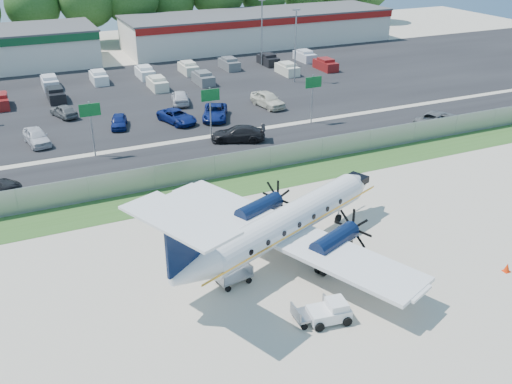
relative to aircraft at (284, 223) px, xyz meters
name	(u,v)px	position (x,y,z in m)	size (l,w,h in m)	color
ground	(296,264)	(0.23, -1.31, -2.27)	(170.00, 170.00, 0.00)	beige
grass_verge	(224,188)	(0.23, 10.69, -2.26)	(170.00, 4.00, 0.02)	#2D561E
access_road	(195,157)	(0.23, 17.69, -2.25)	(170.00, 8.00, 0.02)	black
parking_lot	(138,96)	(0.23, 38.69, -2.25)	(170.00, 32.00, 0.02)	black
perimeter_fence	(215,167)	(0.23, 12.69, -1.26)	(120.00, 0.06, 1.99)	gray
building_east	(259,28)	(26.23, 60.67, 0.37)	(44.40, 12.40, 5.24)	silver
sign_left	(91,117)	(-7.77, 21.60, 1.35)	(1.80, 0.26, 5.00)	gray
sign_mid	(210,102)	(3.23, 21.60, 1.35)	(1.80, 0.26, 5.00)	gray
sign_right	(313,89)	(14.23, 21.60, 1.35)	(1.80, 0.26, 5.00)	gray
light_pole_ne	(296,41)	(20.23, 36.69, 2.97)	(0.90, 0.35, 9.09)	gray
light_pole_se	(262,28)	(20.23, 46.69, 2.97)	(0.90, 0.35, 9.09)	gray
tree_line	(88,44)	(0.23, 72.69, -2.27)	(112.00, 6.00, 14.00)	#204C16
aircraft	(284,223)	(0.00, 0.00, 0.00)	(18.94, 18.40, 5.87)	silver
pushback_tug	(330,311)	(-0.68, -6.76, -1.71)	(2.31, 1.80, 1.16)	silver
baggage_cart_near	(312,312)	(-1.56, -6.36, -1.77)	(2.06, 1.30, 1.06)	gray
baggage_cart_far	(233,276)	(-4.03, -1.50, -1.77)	(2.23, 1.58, 1.07)	gray
cone_nose	(507,268)	(11.36, -7.20, -2.00)	(0.40, 0.40, 0.57)	red
cone_starboard_wing	(155,183)	(-4.62, 13.26, -2.01)	(0.38, 0.38, 0.54)	red
road_car_mid	(238,141)	(5.27, 19.86, -2.27)	(2.08, 5.11, 1.48)	black
road_car_east	(436,126)	(25.29, 15.48, -2.27)	(2.62, 5.69, 1.58)	#595B5E
parked_car_a	(38,144)	(-12.16, 26.90, -2.27)	(1.79, 4.46, 1.52)	silver
parked_car_b	(120,127)	(-4.15, 28.48, -2.27)	(1.52, 3.78, 1.29)	navy
parked_car_c	(177,123)	(1.62, 27.43, -2.27)	(2.26, 4.90, 1.36)	navy
parked_car_d	(215,119)	(5.65, 27.00, -2.27)	(2.41, 5.22, 1.45)	navy
parked_car_e	(268,107)	(12.53, 28.55, -2.27)	(2.00, 4.96, 1.69)	beige
parked_car_f	(65,117)	(-8.77, 34.24, -2.27)	(1.62, 4.03, 1.37)	#595B5E
parked_car_g	(180,104)	(3.95, 33.73, -2.27)	(1.84, 4.57, 1.56)	silver
far_parking_rows	(128,86)	(0.23, 43.69, -2.27)	(56.00, 10.00, 1.60)	gray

